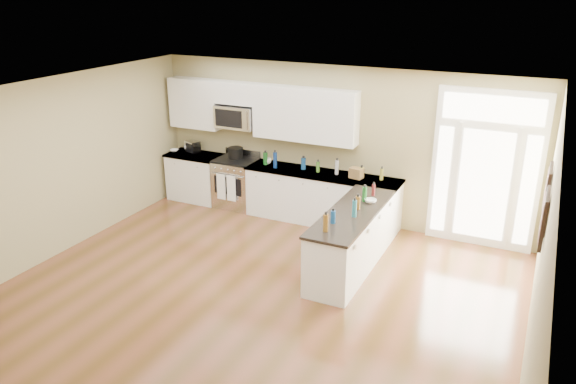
{
  "coord_description": "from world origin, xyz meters",
  "views": [
    {
      "loc": [
        3.37,
        -5.1,
        4.12
      ],
      "look_at": [
        -0.02,
        2.0,
        1.17
      ],
      "focal_mm": 35.0,
      "sensor_mm": 36.0,
      "label": 1
    }
  ],
  "objects_px": {
    "stockpot": "(235,152)",
    "toaster_oven": "(193,147)",
    "peninsula_cabinet": "(351,242)",
    "kitchen_range": "(236,183)"
  },
  "relations": [
    {
      "from": "stockpot",
      "to": "toaster_oven",
      "type": "xyz_separation_m",
      "value": [
        -0.98,
        -0.0,
        -0.01
      ]
    },
    {
      "from": "toaster_oven",
      "to": "stockpot",
      "type": "bearing_deg",
      "value": 20.23
    },
    {
      "from": "kitchen_range",
      "to": "stockpot",
      "type": "xyz_separation_m",
      "value": [
        -0.06,
        0.1,
        0.58
      ]
    },
    {
      "from": "stockpot",
      "to": "toaster_oven",
      "type": "relative_size",
      "value": 1.07
    },
    {
      "from": "peninsula_cabinet",
      "to": "toaster_oven",
      "type": "bearing_deg",
      "value": 158.43
    },
    {
      "from": "stockpot",
      "to": "toaster_oven",
      "type": "height_order",
      "value": "same"
    },
    {
      "from": "stockpot",
      "to": "toaster_oven",
      "type": "distance_m",
      "value": 0.98
    },
    {
      "from": "stockpot",
      "to": "peninsula_cabinet",
      "type": "bearing_deg",
      "value": -27.93
    },
    {
      "from": "kitchen_range",
      "to": "stockpot",
      "type": "relative_size",
      "value": 3.74
    },
    {
      "from": "peninsula_cabinet",
      "to": "kitchen_range",
      "type": "xyz_separation_m",
      "value": [
        -2.86,
        1.45,
        0.04
      ]
    }
  ]
}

